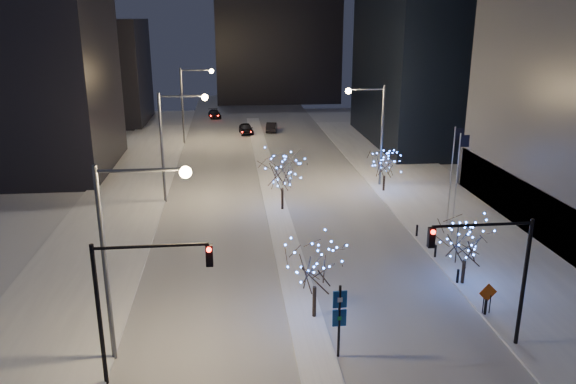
{
  "coord_description": "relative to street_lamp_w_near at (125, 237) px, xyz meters",
  "views": [
    {
      "loc": [
        -3.95,
        -23.04,
        16.33
      ],
      "look_at": [
        -0.12,
        12.94,
        5.0
      ],
      "focal_mm": 35.0,
      "sensor_mm": 36.0,
      "label": 1
    }
  ],
  "objects": [
    {
      "name": "construction_sign",
      "position": [
        19.24,
        2.1,
        -5.22
      ],
      "size": [
        1.13,
        0.18,
        1.87
      ],
      "rotation": [
        0.0,
        0.0,
        0.12
      ],
      "color": "black",
      "rests_on": "east_sidewalk"
    },
    {
      "name": "holiday_tree_median_near",
      "position": [
        9.44,
        2.82,
        -3.2
      ],
      "size": [
        4.28,
        4.28,
        4.74
      ],
      "color": "black",
      "rests_on": "median"
    },
    {
      "name": "car_near",
      "position": [
        7.44,
        55.63,
        -5.74
      ],
      "size": [
        2.21,
        4.63,
        1.53
      ],
      "primitive_type": "imported",
      "rotation": [
        0.0,
        0.0,
        0.09
      ],
      "color": "black",
      "rests_on": "ground"
    },
    {
      "name": "ground",
      "position": [
        8.94,
        -2.0,
        -6.5
      ],
      "size": [
        160.0,
        160.0,
        0.0
      ],
      "primitive_type": "plane",
      "color": "silver",
      "rests_on": "ground"
    },
    {
      "name": "west_sidewalk",
      "position": [
        -5.06,
        18.0,
        -6.42
      ],
      "size": [
        8.0,
        90.0,
        0.15
      ],
      "primitive_type": "cube",
      "color": "white",
      "rests_on": "ground"
    },
    {
      "name": "car_far",
      "position": [
        2.63,
        69.82,
        -5.84
      ],
      "size": [
        2.45,
        4.74,
        1.32
      ],
      "primitive_type": "imported",
      "rotation": [
        0.0,
        0.0,
        0.14
      ],
      "color": "black",
      "rests_on": "ground"
    },
    {
      "name": "street_lamp_w_mid",
      "position": [
        0.0,
        25.0,
        0.0
      ],
      "size": [
        4.4,
        0.56,
        10.0
      ],
      "color": "#595E66",
      "rests_on": "ground"
    },
    {
      "name": "traffic_signal_east",
      "position": [
        17.88,
        -1.0,
        -1.74
      ],
      "size": [
        5.26,
        0.43,
        7.0
      ],
      "color": "black",
      "rests_on": "ground"
    },
    {
      "name": "car_mid",
      "position": [
        11.28,
        57.17,
        -5.81
      ],
      "size": [
        2.05,
        4.35,
        1.38
      ],
      "primitive_type": "imported",
      "rotation": [
        0.0,
        0.0,
        3.0
      ],
      "color": "black",
      "rests_on": "ground"
    },
    {
      "name": "street_lamp_w_far",
      "position": [
        0.0,
        50.0,
        0.0
      ],
      "size": [
        4.4,
        0.56,
        10.0
      ],
      "color": "#595E66",
      "rests_on": "ground"
    },
    {
      "name": "road",
      "position": [
        8.94,
        33.0,
        -6.49
      ],
      "size": [
        20.0,
        130.0,
        0.02
      ],
      "primitive_type": "cube",
      "color": "#B6BBC6",
      "rests_on": "ground"
    },
    {
      "name": "flagpoles",
      "position": [
        22.3,
        15.25,
        -1.7
      ],
      "size": [
        1.35,
        2.6,
        8.0
      ],
      "color": "silver",
      "rests_on": "east_sidewalk"
    },
    {
      "name": "street_lamp_w_near",
      "position": [
        0.0,
        0.0,
        0.0
      ],
      "size": [
        4.4,
        0.56,
        10.0
      ],
      "color": "#595E66",
      "rests_on": "ground"
    },
    {
      "name": "median",
      "position": [
        8.94,
        28.0,
        -6.42
      ],
      "size": [
        2.0,
        80.0,
        0.15
      ],
      "primitive_type": "cube",
      "color": "white",
      "rests_on": "ground"
    },
    {
      "name": "holiday_tree_median_far",
      "position": [
        9.44,
        21.44,
        -2.87
      ],
      "size": [
        4.85,
        4.85,
        5.35
      ],
      "color": "black",
      "rests_on": "median"
    },
    {
      "name": "bollards",
      "position": [
        19.14,
        8.0,
        -5.9
      ],
      "size": [
        0.16,
        12.16,
        0.9
      ],
      "color": "black",
      "rests_on": "east_sidewalk"
    },
    {
      "name": "traffic_signal_west",
      "position": [
        0.5,
        -2.0,
        -1.74
      ],
      "size": [
        5.26,
        0.43,
        7.0
      ],
      "color": "black",
      "rests_on": "ground"
    },
    {
      "name": "filler_west_far",
      "position": [
        -17.06,
        68.0,
        1.5
      ],
      "size": [
        18.0,
        16.0,
        16.0
      ],
      "primitive_type": "cube",
      "color": "black",
      "rests_on": "ground"
    },
    {
      "name": "holiday_tree_plaza_near",
      "position": [
        19.44,
        5.93,
        -3.49
      ],
      "size": [
        3.9,
        3.9,
        4.43
      ],
      "color": "black",
      "rests_on": "east_sidewalk"
    },
    {
      "name": "street_lamp_east",
      "position": [
        19.02,
        28.0,
        -0.05
      ],
      "size": [
        3.9,
        0.56,
        10.0
      ],
      "color": "#595E66",
      "rests_on": "ground"
    },
    {
      "name": "east_sidewalk",
      "position": [
        23.94,
        18.0,
        -6.42
      ],
      "size": [
        10.0,
        90.0,
        0.15
      ],
      "primitive_type": "cube",
      "color": "white",
      "rests_on": "ground"
    },
    {
      "name": "holiday_tree_plaza_far",
      "position": [
        19.78,
        25.88,
        -3.71
      ],
      "size": [
        3.2,
        3.2,
        4.05
      ],
      "color": "black",
      "rests_on": "east_sidewalk"
    },
    {
      "name": "wayfinding_sign",
      "position": [
        10.08,
        -1.0,
        -4.08
      ],
      "size": [
        0.7,
        0.13,
        3.94
      ],
      "rotation": [
        0.0,
        0.0,
        0.04
      ],
      "color": "black",
      "rests_on": "ground"
    }
  ]
}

